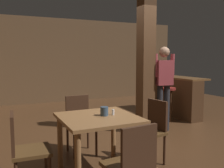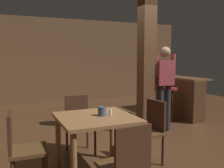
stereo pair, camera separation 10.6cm
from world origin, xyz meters
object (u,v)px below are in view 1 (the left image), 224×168
Objects in this scene: bar_stool_mid at (148,93)px; bar_counter at (171,95)px; napkin_cup at (104,111)px; dining_table at (99,127)px; chair_south at (132,163)px; standing_person at (164,82)px; bar_stool_near at (168,96)px; chair_east at (151,128)px; chair_north at (80,121)px; salt_shaker at (113,112)px; chair_west at (24,147)px.

bar_counter is at bearing -17.40° from bar_stool_mid.
bar_stool_mid is at bearing 47.67° from napkin_cup.
chair_south reaches higher than dining_table.
bar_stool_near is (0.58, 0.60, -0.40)m from standing_person.
chair_south is 1.26m from chair_east.
bar_stool_near is at bearing -134.21° from bar_counter.
napkin_cup is (0.06, -0.84, 0.32)m from chair_north.
salt_shaker is 3.75m from bar_counter.
chair_west is 1.03m from napkin_cup.
standing_person reaches higher than napkin_cup.
dining_table is 3.88m from bar_counter.
chair_east is at bearing -44.84° from chair_north.
bar_stool_near is (-0.53, -0.54, 0.09)m from bar_counter.
napkin_cup is at bearing -142.76° from bar_stool_near.
bar_counter is 2.47× the size of bar_stool_near.
chair_south is at bearing -91.39° from chair_north.
napkin_cup is at bearing 4.23° from dining_table.
standing_person is at bearing -110.38° from bar_stool_mid.
bar_stool_mid is at bearing 37.78° from chair_west.
dining_table is 1.21× the size of bar_stool_mid.
chair_north is at bearing 93.93° from napkin_cup.
chair_east is (1.72, 0.04, 0.00)m from chair_west.
dining_table is 1.06× the size of chair_east.
chair_south reaches higher than bar_stool_near.
bar_stool_near is 0.74m from bar_stool_mid.
chair_west is at bearing -142.22° from bar_stool_mid.
bar_stool_near is at bearing 28.44° from chair_west.
bar_stool_mid is (2.45, 3.47, 0.07)m from chair_south.
chair_south is at bearing -103.88° from salt_shaker.
standing_person is at bearing -133.69° from bar_stool_near.
salt_shaker is (0.17, -0.86, 0.30)m from chair_north.
bar_stool_near is (2.49, 1.01, 0.10)m from chair_north.
salt_shaker is at bearing -141.10° from bar_stool_near.
standing_person reaches higher than salt_shaker.
chair_west is 1.73m from chair_east.
chair_south is 0.95m from napkin_cup.
chair_south is 2.94m from standing_person.
standing_person is (1.96, 2.13, 0.50)m from chair_south.
chair_north is at bearing 88.61° from chair_south.
chair_north is 1.13m from chair_east.
chair_east is 2.47m from bar_stool_near.
napkin_cup is 3.51m from bar_stool_mid.
salt_shaker is at bearing -139.70° from bar_counter.
bar_counter is (3.05, 2.40, -0.12)m from dining_table.
salt_shaker is at bearing -143.95° from standing_person.
chair_east reaches higher than bar_stool_near.
bar_stool_mid is at bearing 54.73° from chair_south.
chair_north is 7.80× the size of napkin_cup.
chair_south is 0.52× the size of standing_person.
bar_counter is at bearing 31.26° from chair_west.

